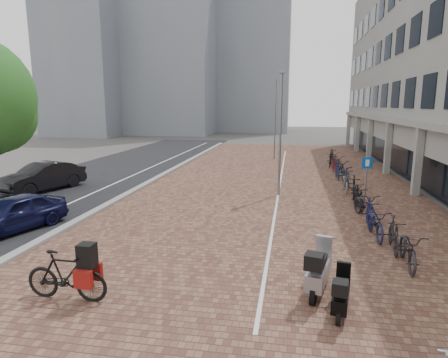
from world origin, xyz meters
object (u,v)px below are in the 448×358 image
car_dark (43,177)px  scooter_front (319,268)px  scooter_mid (341,292)px  hero_bike (66,275)px  car_navy (13,213)px  parking_sign (366,175)px

car_dark → scooter_front: size_ratio=2.46×
scooter_mid → hero_bike: bearing=-164.6°
car_navy → parking_sign: (12.68, 5.08, 0.85)m
car_navy → hero_bike: size_ratio=1.92×
hero_bike → scooter_mid: hero_bike is taller
car_navy → scooter_front: car_navy is taller
scooter_front → hero_bike: bearing=-153.3°
hero_bike → scooter_front: hero_bike is taller
scooter_front → scooter_mid: (0.41, -0.87, -0.12)m
scooter_mid → scooter_front: bearing=126.1°
scooter_mid → parking_sign: size_ratio=0.64×
car_dark → scooter_front: (13.34, -8.79, -0.11)m
car_dark → scooter_front: bearing=-14.8°
hero_bike → scooter_mid: (6.07, 0.50, -0.12)m
hero_bike → parking_sign: (8.05, 9.21, 0.87)m
car_dark → hero_bike: (7.69, -10.16, -0.11)m
car_dark → parking_sign: (15.73, -0.95, 0.76)m
car_navy → scooter_mid: (10.70, -3.63, -0.15)m
hero_bike → scooter_mid: bearing=-85.0°
scooter_front → car_dark: bearing=159.8°
car_navy → hero_bike: 6.21m
car_navy → car_dark: size_ratio=0.85×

